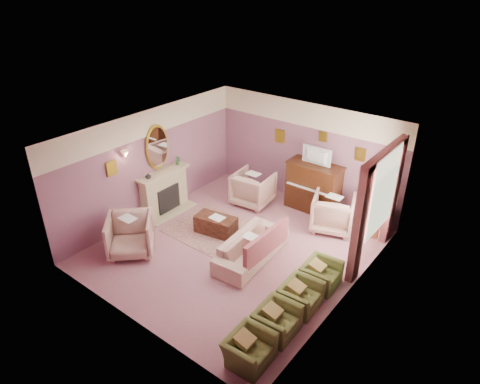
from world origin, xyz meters
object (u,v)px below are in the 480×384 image
Objects in this scene: television at (315,155)px; olive_chair_b at (277,317)px; sofa at (252,243)px; piano at (313,188)px; floral_armchair_left at (253,187)px; olive_chair_c at (301,292)px; floral_armchair_right at (333,211)px; olive_chair_a at (249,345)px; coffee_table at (216,225)px; side_table at (380,221)px; floral_armchair_front at (130,233)px; olive_chair_d at (321,271)px.

olive_chair_b is (1.69, -4.23, -1.26)m from television.
piano is at bearing 90.94° from sofa.
piano is 1.75× the size of television.
television is at bearing 90.96° from sofa.
olive_chair_c is at bearing -40.99° from floral_armchair_left.
floral_armchair_left reaches higher than olive_chair_b.
sofa is at bearing -110.29° from floral_armchair_right.
piano is 5.38m from olive_chair_a.
olive_chair_a is at bearing -41.25° from coffee_table.
sofa is (0.05, -2.76, -1.18)m from television.
side_table is (3.34, 0.68, -0.16)m from floral_armchair_left.
floral_armchair_left is at bearing -175.91° from floral_armchair_right.
floral_armchair_left reaches higher than coffee_table.
coffee_table is 1.79m from floral_armchair_left.
floral_armchair_right reaches higher than olive_chair_c.
olive_chair_c is at bearing 90.00° from olive_chair_a.
television is at bearing -90.00° from piano.
television is 1.94m from floral_armchair_left.
sofa reaches higher than side_table.
floral_armchair_front is (-1.00, -1.81, 0.28)m from coffee_table.
piano is 1.40× the size of coffee_table.
piano is 1.37× the size of floral_armchair_front.
television is at bearing -179.70° from side_table.
piano is 1.91m from side_table.
piano is 1.78× the size of olive_chair_c.
sofa is 2.61× the size of olive_chair_b.
olive_chair_a is 1.00× the size of olive_chair_c.
coffee_table is at bearing -142.37° from side_table.
coffee_table is 1.27× the size of olive_chair_c.
olive_chair_d is (2.98, -0.15, 0.12)m from coffee_table.
floral_armchair_right is (0.88, -0.56, -0.14)m from piano.
side_table is at bearing 11.56° from floral_armchair_left.
piano reaches higher than coffee_table.
floral_armchair_front is (-0.83, -3.57, 0.00)m from floral_armchair_left.
floral_armchair_left is 2.34m from floral_armchair_right.
floral_armchair_right is at bearing -30.00° from television.
floral_armchair_left reaches higher than side_table.
floral_armchair_right is 3.81m from olive_chair_b.
piano is at bearing 178.79° from side_table.
side_table reaches higher than olive_chair_d.
television reaches higher than floral_armchair_left.
sofa is 2.76m from floral_armchair_front.
piano is 2.83m from coffee_table.
television is at bearing 116.41° from olive_chair_c.
floral_armchair_front is 4.06m from olive_chair_a.
olive_chair_a is at bearing -54.27° from sofa.
olive_chair_d is at bearing 90.00° from olive_chair_a.
coffee_table is at bearing 138.75° from olive_chair_a.
television is 1.49m from floral_armchair_right.
coffee_table is 0.98× the size of floral_armchair_front.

